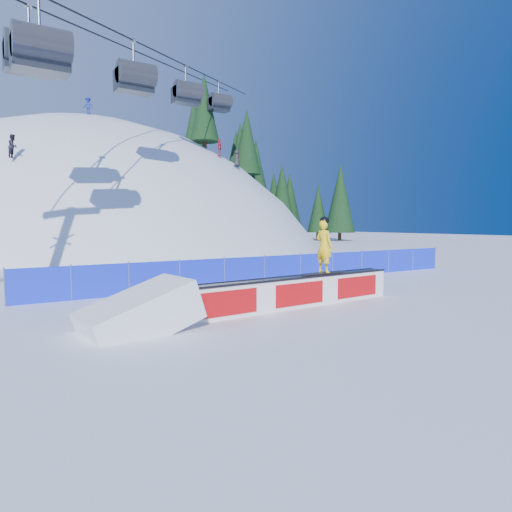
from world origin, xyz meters
TOP-DOWN VIEW (x-y plane):
  - ground at (0.00, 0.00)m, footprint 160.00×160.00m
  - snow_hill at (0.00, 42.00)m, footprint 64.00×64.00m
  - treeline at (25.59, 41.67)m, footprint 23.23×11.26m
  - safety_fence at (0.00, 4.50)m, footprint 22.05×0.05m
  - chairlift at (4.74, 27.49)m, footprint 40.80×41.70m
  - rail_box at (-3.39, -0.68)m, footprint 8.25×1.13m
  - snow_ramp at (-8.52, -1.03)m, footprint 2.96×1.97m
  - snowboarder at (-2.10, -0.59)m, footprint 1.82×0.69m
  - distant_skiers at (1.82, 29.46)m, footprint 20.94×12.46m

SIDE VIEW (x-z plane):
  - snow_hill at x=0.00m, z-range -50.00..14.00m
  - ground at x=0.00m, z-range 0.00..0.00m
  - snow_ramp at x=-8.52m, z-range -0.89..0.89m
  - rail_box at x=-3.39m, z-range -0.01..0.98m
  - safety_fence at x=0.00m, z-range -0.05..1.25m
  - snowboarder at x=-2.10m, z-range 0.97..2.85m
  - treeline at x=25.59m, z-range -1.32..17.71m
  - distant_skiers at x=1.82m, z-range 6.71..14.57m
  - chairlift at x=4.74m, z-range 5.89..27.89m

